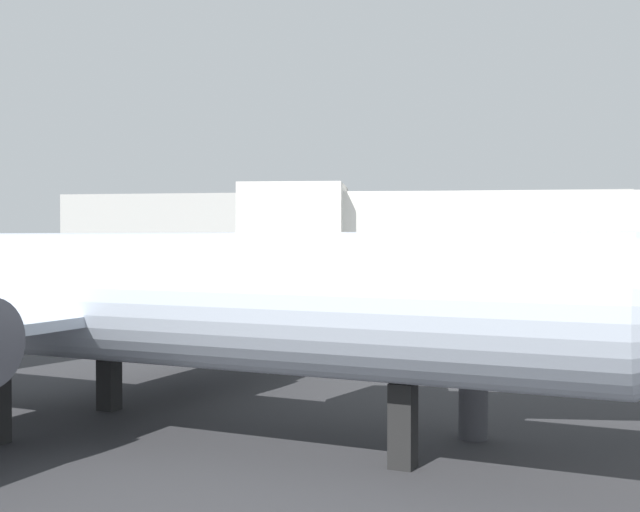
% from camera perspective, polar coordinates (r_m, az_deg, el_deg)
% --- Properties ---
extents(airplane_at_gate, '(31.93, 23.08, 11.66)m').
position_cam_1_polar(airplane_at_gate, '(21.26, -16.40, -2.65)').
color(airplane_at_gate, '#B2BCCC').
rests_on(airplane_at_gate, ground_plane).
extents(terminal_building, '(97.81, 19.93, 12.67)m').
position_cam_1_polar(terminal_building, '(146.50, 1.29, 1.85)').
color(terminal_building, '#B7B7B2').
rests_on(terminal_building, ground_plane).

